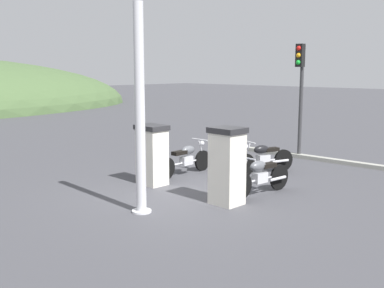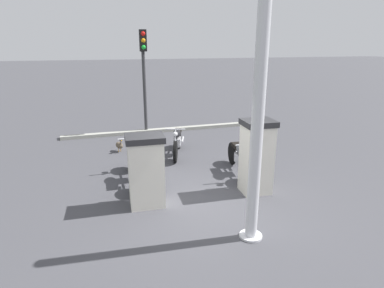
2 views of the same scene
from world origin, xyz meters
The scene contains 10 objects.
ground_plane centered at (0.00, 0.00, 0.00)m, with size 120.00×120.00×0.00m, color #424247.
fuel_pump_near centered at (0.17, -1.22, 0.84)m, with size 0.65×0.69×1.66m.
fuel_pump_far centered at (0.17, 1.22, 0.77)m, with size 0.63×0.77×1.51m.
motorcycle_near_pump centered at (1.25, -1.31, 0.48)m, with size 1.92×0.56×0.95m.
motorcycle_far_pump centered at (1.51, 1.38, 0.45)m, with size 2.03×0.56×0.93m.
motorcycle_extra centered at (3.10, -0.09, 0.45)m, with size 1.87×0.81×0.95m.
wandering_duck centered at (3.86, 1.57, 0.22)m, with size 0.44×0.29×0.45m.
roadside_traffic_light centered at (5.80, 0.48, 2.50)m, with size 0.38×0.24×3.66m.
canopy_support_pole centered at (-1.49, -0.36, 1.99)m, with size 0.40×0.40×4.14m.
road_edge_kerb centered at (5.84, 0.00, 0.06)m, with size 0.49×7.01×0.12m.
Camera 1 is at (-7.19, -7.36, 2.87)m, focal length 42.89 mm.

